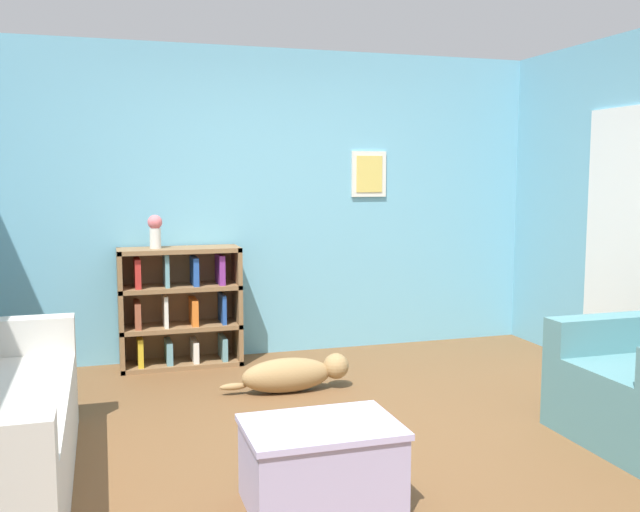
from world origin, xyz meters
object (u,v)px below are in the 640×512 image
at_px(bookshelf, 180,307).
at_px(vase, 155,229).
at_px(dog, 294,374).
at_px(coffee_table, 321,462).

distance_m(bookshelf, vase, 0.66).
relative_size(dog, vase, 3.53).
xyz_separation_m(bookshelf, vase, (-0.18, -0.02, 0.64)).
height_order(coffee_table, dog, coffee_table).
relative_size(bookshelf, dog, 1.03).
xyz_separation_m(dog, vase, (-0.87, 0.95, 0.99)).
bearing_deg(dog, vase, 132.74).
distance_m(bookshelf, coffee_table, 2.75).
xyz_separation_m(coffee_table, dog, (0.33, 1.74, -0.08)).
distance_m(dog, vase, 1.62).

